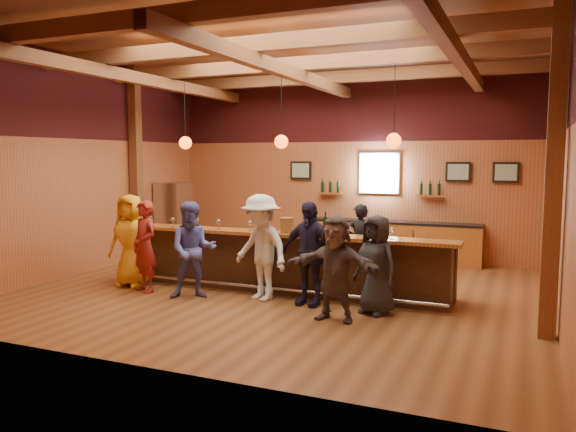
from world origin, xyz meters
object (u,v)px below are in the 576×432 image
Objects in this scene: stainless_fridge at (174,218)px; customer_brown at (335,268)px; customer_orange at (130,240)px; customer_white at (261,247)px; bar_counter at (286,262)px; customer_redvest at (145,246)px; customer_denim at (193,250)px; back_bar_cabinet at (393,241)px; ice_bucket at (287,225)px; customer_dark at (376,265)px; bottle_a at (315,225)px; bartender at (360,243)px; customer_navy at (309,253)px.

customer_brown is at bearing -35.30° from stainless_fridge.
customer_orange is 2.72m from customer_white.
stainless_fridge reaches higher than customer_orange.
bar_counter is 3.80× the size of customer_redvest.
bar_counter is 2.96m from customer_orange.
customer_denim reaches higher than customer_brown.
ice_bucket is at bearing -104.73° from back_bar_cabinet.
customer_dark is (4.19, 0.22, -0.05)m from customer_redvest.
bottle_a is at bearing 62.77° from customer_white.
bar_counter is 4.81m from stainless_fridge.
customer_white reaches higher than customer_denim.
customer_denim is at bearing -51.45° from stainless_fridge.
ice_bucket is 0.75× the size of bottle_a.
bartender reaches higher than bar_counter.
bottle_a is (0.75, 0.63, 0.34)m from customer_white.
stainless_fridge is 1.05× the size of customer_navy.
customer_white is 0.66m from ice_bucket.
stainless_fridge is 1.00× the size of customer_white.
customer_navy is (0.76, -0.81, 0.34)m from bar_counter.
bottle_a is at bearing 5.34° from customer_orange.
customer_navy is at bearing 28.61° from customer_redvest.
customer_orange is at bearing 176.19° from customer_redvest.
bottle_a is (1.89, 0.97, 0.41)m from customer_denim.
bartender is at bearing 136.92° from customer_dark.
customer_navy is 0.87m from ice_bucket.
customer_orange is 4.31m from customer_brown.
customer_orange reaches higher than customer_navy.
back_bar_cabinet is 2.21× the size of customer_white.
bartender is (5.19, -1.30, -0.13)m from stainless_fridge.
customer_orange is at bearing -155.89° from customer_dark.
bar_counter is 1.59m from bartender.
customer_orange is at bearing -68.51° from stainless_fridge.
customer_redvest is at bearing -165.38° from customer_navy.
customer_denim is at bearing -16.55° from customer_orange.
customer_orange is 3.58m from customer_navy.
bar_counter is 23.97× the size of ice_bucket.
bar_counter is 0.99m from bottle_a.
customer_white is 1.17× the size of customer_dark.
customer_denim is (-2.42, -4.73, 0.36)m from back_bar_cabinet.
bartender reaches higher than ice_bucket.
customer_orange is 6.61× the size of ice_bucket.
stainless_fridge is 1.04× the size of customer_orange.
customer_redvest is at bearing -162.35° from bottle_a.
stainless_fridge is 6.90m from customer_dark.
bar_counter is 4.07× the size of customer_dark.
bartender is at bearing 56.85° from customer_redvest.
customer_denim is 3.16m from customer_dark.
customer_navy is at bearing -33.76° from stainless_fridge.
customer_navy is at bearing -95.49° from back_bar_cabinet.
bottle_a is at bearing 14.70° from ice_bucket.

